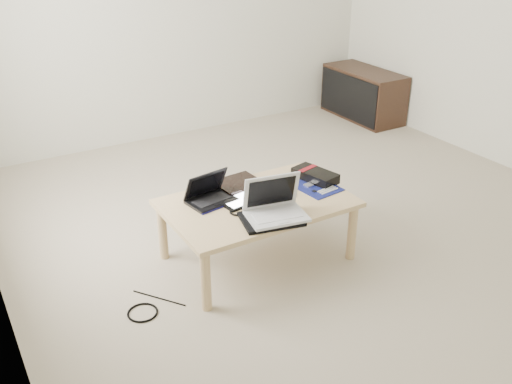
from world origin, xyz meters
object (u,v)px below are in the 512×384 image
coffee_table (257,208)px  netbook (210,195)px  media_cabinet (363,94)px  white_laptop (275,208)px  gpu_box (315,176)px

coffee_table → netbook: size_ratio=3.66×
coffee_table → media_cabinet: size_ratio=1.22×
media_cabinet → netbook: bearing=-147.8°
white_laptop → netbook: bearing=120.4°
netbook → gpu_box: size_ratio=0.94×
white_laptop → gpu_box: (0.50, 0.30, -0.04)m
coffee_table → gpu_box: bearing=7.8°
coffee_table → gpu_box: size_ratio=3.46×
coffee_table → gpu_box: 0.48m
media_cabinet → white_laptop: white_laptop is taller
coffee_table → media_cabinet: 2.92m
netbook → gpu_box: bearing=-6.3°
media_cabinet → gpu_box: bearing=-137.5°
white_laptop → gpu_box: bearing=30.9°
gpu_box → media_cabinet: bearing=42.5°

